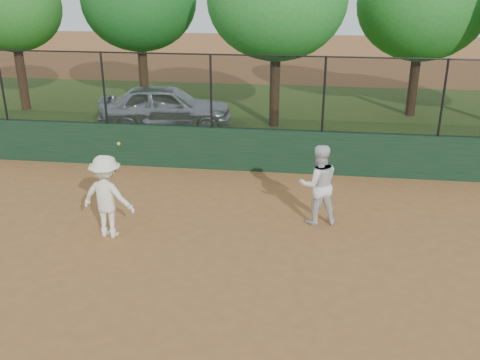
# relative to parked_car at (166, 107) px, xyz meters

# --- Properties ---
(ground) EXTENTS (80.00, 80.00, 0.00)m
(ground) POSITION_rel_parked_car_xyz_m (2.84, -9.82, -0.78)
(ground) COLOR #9C6032
(ground) RESTS_ON ground
(back_wall) EXTENTS (26.00, 0.20, 1.20)m
(back_wall) POSITION_rel_parked_car_xyz_m (2.84, -3.82, -0.18)
(back_wall) COLOR #17331E
(back_wall) RESTS_ON ground
(grass_strip) EXTENTS (36.00, 12.00, 0.01)m
(grass_strip) POSITION_rel_parked_car_xyz_m (2.84, 2.18, -0.78)
(grass_strip) COLOR #324E18
(grass_strip) RESTS_ON ground
(parked_car) EXTENTS (4.79, 2.47, 1.56)m
(parked_car) POSITION_rel_parked_car_xyz_m (0.00, 0.00, 0.00)
(parked_car) COLOR silver
(parked_car) RESTS_ON ground
(player_second) EXTENTS (1.03, 0.89, 1.80)m
(player_second) POSITION_rel_parked_car_xyz_m (5.26, -6.91, 0.12)
(player_second) COLOR silver
(player_second) RESTS_ON ground
(player_main) EXTENTS (1.23, 0.82, 2.14)m
(player_main) POSITION_rel_parked_car_xyz_m (0.95, -8.11, 0.11)
(player_main) COLOR white
(player_main) RESTS_ON ground
(fence_assembly) EXTENTS (26.00, 0.06, 2.00)m
(fence_assembly) POSITION_rel_parked_car_xyz_m (2.82, -3.82, 1.46)
(fence_assembly) COLOR black
(fence_assembly) RESTS_ON back_wall
(tree_0) EXTENTS (3.77, 3.43, 5.53)m
(tree_0) POSITION_rel_parked_car_xyz_m (-6.35, 1.96, 3.11)
(tree_0) COLOR #472C19
(tree_0) RESTS_ON ground
(tree_1) EXTENTS (4.43, 4.02, 6.06)m
(tree_1) POSITION_rel_parked_car_xyz_m (-1.69, 2.95, 3.36)
(tree_1) COLOR #452E18
(tree_1) RESTS_ON ground
(tree_3) EXTENTS (4.69, 4.26, 6.12)m
(tree_3) POSITION_rel_parked_car_xyz_m (8.82, 3.06, 3.31)
(tree_3) COLOR #372212
(tree_3) RESTS_ON ground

